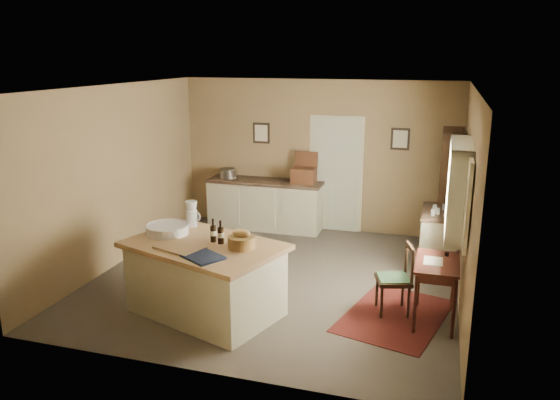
# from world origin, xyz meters

# --- Properties ---
(ground) EXTENTS (5.00, 5.00, 0.00)m
(ground) POSITION_xyz_m (0.00, 0.00, 0.00)
(ground) COLOR brown
(ground) RESTS_ON ground
(wall_back) EXTENTS (5.00, 0.10, 2.70)m
(wall_back) POSITION_xyz_m (0.00, 2.50, 1.35)
(wall_back) COLOR olive
(wall_back) RESTS_ON ground
(wall_front) EXTENTS (5.00, 0.10, 2.70)m
(wall_front) POSITION_xyz_m (0.00, -2.50, 1.35)
(wall_front) COLOR olive
(wall_front) RESTS_ON ground
(wall_left) EXTENTS (0.10, 5.00, 2.70)m
(wall_left) POSITION_xyz_m (-2.50, 0.00, 1.35)
(wall_left) COLOR olive
(wall_left) RESTS_ON ground
(wall_right) EXTENTS (0.10, 5.00, 2.70)m
(wall_right) POSITION_xyz_m (2.50, 0.00, 1.35)
(wall_right) COLOR olive
(wall_right) RESTS_ON ground
(ceiling) EXTENTS (5.00, 5.00, 0.00)m
(ceiling) POSITION_xyz_m (0.00, 0.00, 2.70)
(ceiling) COLOR silver
(ceiling) RESTS_ON wall_back
(door) EXTENTS (0.97, 0.06, 2.11)m
(door) POSITION_xyz_m (0.35, 2.47, 1.05)
(door) COLOR #B8BEA2
(door) RESTS_ON ground
(framed_prints) EXTENTS (2.82, 0.02, 0.38)m
(framed_prints) POSITION_xyz_m (0.20, 2.48, 1.72)
(framed_prints) COLOR black
(framed_prints) RESTS_ON ground
(window) EXTENTS (0.25, 1.99, 1.12)m
(window) POSITION_xyz_m (2.42, -0.20, 1.55)
(window) COLOR beige
(window) RESTS_ON ground
(work_island) EXTENTS (2.13, 1.72, 1.20)m
(work_island) POSITION_xyz_m (-0.53, -1.27, 0.48)
(work_island) COLOR beige
(work_island) RESTS_ON ground
(sideboard) EXTENTS (2.11, 0.60, 1.18)m
(sideboard) POSITION_xyz_m (-0.88, 2.20, 0.48)
(sideboard) COLOR beige
(sideboard) RESTS_ON ground
(rug) EXTENTS (1.46, 1.82, 0.01)m
(rug) POSITION_xyz_m (1.75, -0.69, 0.00)
(rug) COLOR #551312
(rug) RESTS_ON ground
(writing_desk) EXTENTS (0.50, 0.82, 0.82)m
(writing_desk) POSITION_xyz_m (2.20, -0.69, 0.66)
(writing_desk) COLOR black
(writing_desk) RESTS_ON ground
(desk_chair) EXTENTS (0.50, 0.50, 0.87)m
(desk_chair) POSITION_xyz_m (1.70, -0.60, 0.43)
(desk_chair) COLOR black
(desk_chair) RESTS_ON ground
(right_cabinet) EXTENTS (0.53, 0.95, 0.99)m
(right_cabinet) POSITION_xyz_m (2.20, 1.05, 0.46)
(right_cabinet) COLOR beige
(right_cabinet) RESTS_ON ground
(shelving_unit) EXTENTS (0.34, 0.90, 2.00)m
(shelving_unit) POSITION_xyz_m (2.35, 1.83, 1.00)
(shelving_unit) COLOR black
(shelving_unit) RESTS_ON ground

